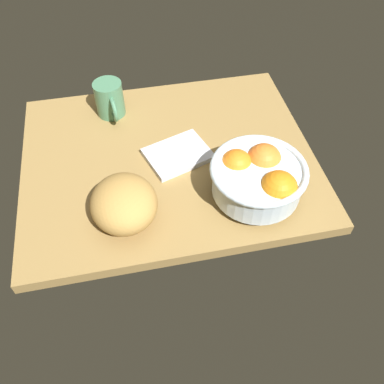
% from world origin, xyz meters
% --- Properties ---
extents(ground_plane, '(0.75, 0.62, 0.03)m').
position_xyz_m(ground_plane, '(0.00, 0.00, -0.01)').
color(ground_plane, olive).
extents(fruit_bowl, '(0.22, 0.22, 0.12)m').
position_xyz_m(fruit_bowl, '(-0.19, 0.17, 0.06)').
color(fruit_bowl, silver).
rests_on(fruit_bowl, ground).
extents(bread_loaf, '(0.16, 0.17, 0.10)m').
position_xyz_m(bread_loaf, '(0.13, 0.18, 0.05)').
color(bread_loaf, '#B18542').
rests_on(bread_loaf, ground).
extents(napkin_folded, '(0.19, 0.17, 0.01)m').
position_xyz_m(napkin_folded, '(-0.02, 0.01, 0.01)').
color(napkin_folded, silver).
rests_on(napkin_folded, ground).
extents(mug, '(0.08, 0.13, 0.10)m').
position_xyz_m(mug, '(0.13, -0.20, 0.05)').
color(mug, '#497F5C').
rests_on(mug, ground).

